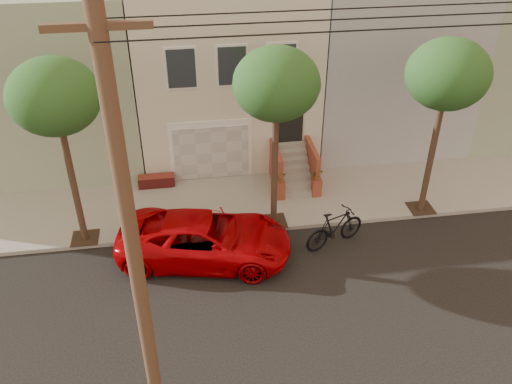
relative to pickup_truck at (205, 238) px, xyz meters
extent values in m
plane|color=black|center=(1.50, -2.47, -0.77)|extent=(90.00, 90.00, 0.00)
cube|color=gray|center=(1.50, 2.88, -0.69)|extent=(40.00, 3.70, 0.15)
cube|color=beige|center=(1.50, 8.73, 2.88)|extent=(7.00, 8.00, 7.00)
cube|color=gray|center=(-5.30, 8.73, 2.88)|extent=(6.50, 8.00, 7.00)
cube|color=#93959B|center=(8.30, 8.73, 2.88)|extent=(6.50, 8.00, 7.00)
cube|color=gray|center=(14.80, 8.73, 2.88)|extent=(6.50, 8.00, 7.00)
cube|color=white|center=(0.60, 4.75, 0.63)|extent=(3.20, 0.12, 2.50)
cube|color=beige|center=(0.60, 4.69, 0.53)|extent=(2.90, 0.06, 2.20)
cube|color=gray|center=(0.60, 2.88, -0.61)|extent=(3.20, 3.70, 0.02)
cube|color=maroon|center=(-1.60, 4.43, -0.40)|extent=(1.40, 0.45, 0.44)
cube|color=black|center=(3.70, 4.70, 1.78)|extent=(1.00, 0.06, 2.00)
cube|color=#3F4751|center=(-0.30, 4.70, 3.98)|extent=(1.00, 0.06, 1.40)
cube|color=white|center=(-0.30, 4.72, 3.98)|extent=(1.15, 0.05, 1.55)
cube|color=#3F4751|center=(1.50, 4.70, 3.98)|extent=(1.00, 0.06, 1.40)
cube|color=white|center=(1.50, 4.72, 3.98)|extent=(1.15, 0.05, 1.55)
cube|color=#3F4751|center=(3.30, 4.70, 3.98)|extent=(1.00, 0.06, 1.40)
cube|color=white|center=(3.30, 4.72, 3.98)|extent=(1.15, 0.05, 1.55)
cube|color=gray|center=(3.70, 2.91, -0.52)|extent=(1.20, 0.28, 0.20)
cube|color=gray|center=(3.70, 3.19, -0.32)|extent=(1.20, 0.28, 0.20)
cube|color=gray|center=(3.70, 3.47, -0.12)|extent=(1.20, 0.28, 0.20)
cube|color=gray|center=(3.70, 3.75, 0.08)|extent=(1.20, 0.28, 0.20)
cube|color=gray|center=(3.70, 4.03, 0.28)|extent=(1.20, 0.28, 0.20)
cube|color=gray|center=(3.70, 4.31, 0.48)|extent=(1.20, 0.28, 0.20)
cube|color=gray|center=(3.70, 4.59, 0.68)|extent=(1.20, 0.28, 0.20)
cube|color=brown|center=(3.00, 3.75, 0.18)|extent=(0.18, 1.96, 1.60)
cube|color=brown|center=(4.40, 3.75, 0.18)|extent=(0.18, 1.96, 1.60)
cube|color=brown|center=(3.00, 2.87, -0.27)|extent=(0.35, 0.35, 0.70)
imported|color=#1F491A|center=(3.00, 2.87, 0.31)|extent=(0.40, 0.35, 0.45)
cube|color=brown|center=(4.40, 2.87, -0.27)|extent=(0.35, 0.35, 0.70)
imported|color=#1F491A|center=(4.40, 2.87, 0.31)|extent=(0.41, 0.35, 0.45)
cube|color=#2D2116|center=(-4.00, 1.43, -0.61)|extent=(0.90, 0.90, 0.02)
cylinder|color=#3C261B|center=(-4.00, 1.43, 1.48)|extent=(0.22, 0.22, 4.20)
ellipsoid|color=#1F491A|center=(-4.00, 1.43, 4.53)|extent=(2.70, 2.57, 2.29)
cube|color=#2D2116|center=(2.50, 1.43, -0.61)|extent=(0.90, 0.90, 0.02)
cylinder|color=#3C261B|center=(2.50, 1.43, 1.48)|extent=(0.22, 0.22, 4.20)
ellipsoid|color=#1F491A|center=(2.50, 1.43, 4.53)|extent=(2.70, 2.57, 2.29)
cube|color=#2D2116|center=(8.00, 1.43, -0.61)|extent=(0.90, 0.90, 0.02)
cylinder|color=#3C261B|center=(8.00, 1.43, 1.48)|extent=(0.22, 0.22, 4.20)
ellipsoid|color=#1F491A|center=(8.00, 1.43, 4.53)|extent=(2.70, 2.57, 2.29)
cylinder|color=#422C1E|center=(-1.50, -5.67, 4.23)|extent=(0.30, 0.30, 10.00)
cube|color=#422C1E|center=(-1.50, -5.67, 8.43)|extent=(1.60, 0.12, 0.12)
imported|color=#B60107|center=(0.00, 0.00, 0.00)|extent=(5.93, 3.60, 1.54)
imported|color=black|center=(4.32, 0.03, -0.08)|extent=(2.36, 1.44, 1.37)
camera|label=1|loc=(-0.39, -13.67, 10.63)|focal=37.59mm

